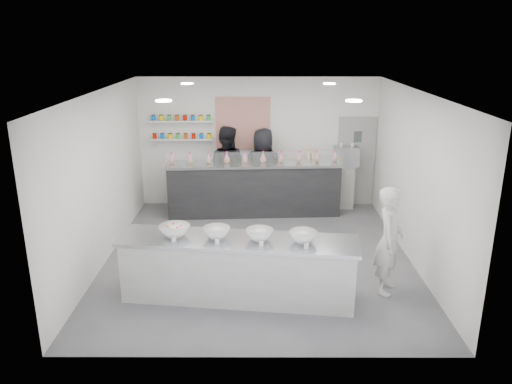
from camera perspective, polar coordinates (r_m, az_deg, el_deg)
floor at (r=9.27m, az=0.26°, el=-7.37°), size 6.00×6.00×0.00m
ceiling at (r=8.45m, az=0.29°, el=11.39°), size 6.00×6.00×0.00m
back_wall at (r=11.65m, az=0.24°, el=5.68°), size 5.50×0.00×5.50m
left_wall at (r=9.16m, az=-17.22°, el=1.51°), size 0.00×6.00×6.00m
right_wall at (r=9.17m, az=17.73°, el=1.48°), size 0.00×6.00×6.00m
back_door at (r=11.95m, az=11.36°, el=3.42°), size 0.88×0.04×2.10m
pattern_panel at (r=11.54m, az=-1.51°, el=7.83°), size 1.25×0.03×1.20m
jar_shelf_lower at (r=11.66m, az=-8.43°, el=6.00°), size 1.45×0.22×0.04m
jar_shelf_upper at (r=11.58m, az=-8.53°, el=8.03°), size 1.45×0.22×0.04m
preserve_jars at (r=11.59m, az=-8.51°, el=7.33°), size 1.45×0.10×0.56m
downlight_0 at (r=7.58m, az=-10.51°, el=10.23°), size 0.24×0.24×0.02m
downlight_1 at (r=7.59m, az=11.11°, el=10.20°), size 0.24×0.24×0.02m
downlight_2 at (r=10.13m, az=-7.86°, el=12.17°), size 0.24×0.24×0.02m
downlight_3 at (r=10.14m, az=8.39°, el=12.16°), size 0.24×0.24×0.02m
prep_counter at (r=7.72m, az=-2.04°, el=-8.75°), size 3.68×1.24×0.98m
back_bar at (r=11.19m, az=-0.23°, el=0.38°), size 3.89×0.92×1.19m
sneeze_guard at (r=10.66m, az=-0.14°, el=3.74°), size 3.79×0.23×0.33m
espresso_ledge at (r=11.79m, az=7.79°, el=0.66°), size 1.36×0.43×1.01m
espresso_machine at (r=11.68m, az=10.26°, el=4.04°), size 0.56×0.39×0.43m
cup_stacks at (r=11.57m, az=6.26°, el=3.90°), size 0.24×0.24×0.35m
prep_bowls at (r=7.48m, az=-2.09°, el=-4.80°), size 2.41×0.79×0.17m
label_cards at (r=7.02m, az=-1.73°, el=-6.81°), size 2.01×0.04×0.07m
cookie_bags at (r=10.99m, az=-0.23°, el=4.01°), size 3.74×0.35×0.26m
woman_prep at (r=8.03m, az=14.98°, el=-5.38°), size 0.61×0.74×1.73m
staff_left at (r=11.40m, az=-3.42°, el=2.70°), size 1.11×0.96×1.96m
staff_right at (r=11.39m, az=0.82°, el=2.58°), size 1.01×0.74×1.91m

